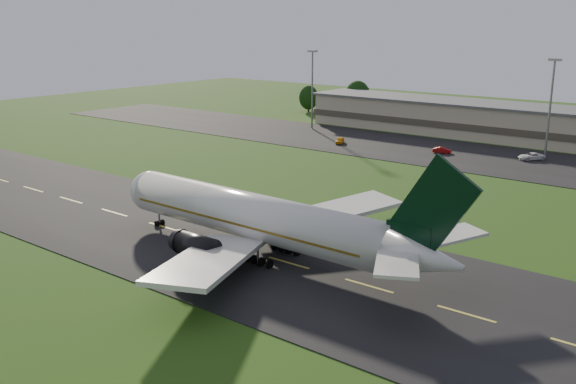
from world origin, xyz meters
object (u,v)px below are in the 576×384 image
Objects in this scene: airliner at (258,219)px; light_mast_west at (312,80)px; service_vehicle_a at (340,140)px; service_vehicle_c at (531,156)px; light_mast_centre at (551,97)px; service_vehicle_b at (442,150)px; terminal at (576,130)px.

airliner is 2.52× the size of light_mast_west.
light_mast_west reaches higher than service_vehicle_a.
service_vehicle_c is (58.47, -4.01, -11.90)m from light_mast_west.
service_vehicle_a is (-32.77, 66.92, -3.84)m from airliner.
light_mast_centre is (9.62, 80.01, 8.08)m from airliner.
service_vehicle_a reaches higher than service_vehicle_b.
service_vehicle_c is at bearing -91.85° from service_vehicle_b.
terminal is at bearing 83.87° from airliner.
terminal is (11.02, 96.19, -0.67)m from airliner.
light_mast_centre is at bearing -9.08° from service_vehicle_a.
airliner is at bearing -57.80° from light_mast_west.
service_vehicle_b is 18.03m from service_vehicle_c.
service_vehicle_c is (-2.93, -20.19, -3.15)m from terminal.
light_mast_west is (-61.40, -16.18, 8.75)m from terminal.
airliner is 0.35× the size of terminal.
light_mast_west reaches higher than terminal.
light_mast_centre is 4.78× the size of service_vehicle_a.
service_vehicle_c is (17.34, 4.95, 0.09)m from service_vehicle_b.
light_mast_west reaches higher than service_vehicle_c.
service_vehicle_c is at bearing -98.26° from terminal.
airliner reaches higher than service_vehicle_b.
service_vehicle_a is (17.61, -13.08, -11.91)m from light_mast_west.
light_mast_centre is 45.93m from service_vehicle_a.
terminal is at bearing 7.52° from service_vehicle_a.
service_vehicle_a is at bearing 82.16° from service_vehicle_b.
service_vehicle_a is at bearing -127.60° from service_vehicle_c.
airliner is 80.99m from light_mast_centre.
light_mast_west reaches higher than service_vehicle_b.
light_mast_west reaches higher than airliner.
light_mast_west is 60.00m from light_mast_centre.
service_vehicle_a is 23.88m from service_vehicle_b.
service_vehicle_b is at bearing -124.18° from service_vehicle_c.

